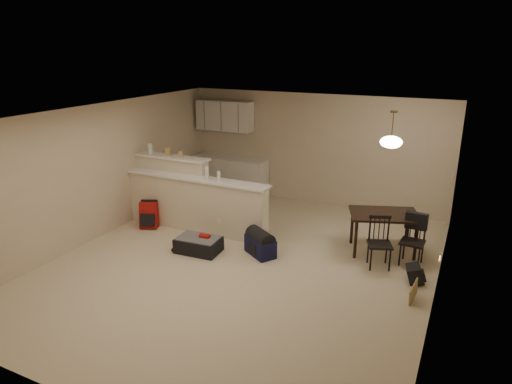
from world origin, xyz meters
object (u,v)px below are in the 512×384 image
Objects in this scene: dining_table at (384,218)px; red_backpack at (149,215)px; navy_duffel at (260,246)px; suitcase at (199,245)px; black_daypack at (415,274)px; pendant_lamp at (391,142)px; dining_chair_far at (413,241)px; dining_chair_near at (380,243)px.

dining_table is 4.53m from red_backpack.
navy_duffel is at bearing -27.76° from red_backpack.
suitcase is 2.52× the size of black_daypack.
pendant_lamp is 4.84m from red_backpack.
pendant_lamp is at bearing 22.32° from suitcase.
dining_chair_far reaches higher than navy_duffel.
pendant_lamp reaches higher than suitcase.
navy_duffel is at bearing -170.71° from dining_table.
dining_table is 0.66m from dining_chair_near.
dining_chair_far is at bearing 14.39° from suitcase.
black_daypack is (3.60, 0.54, 0.00)m from suitcase.
dining_table reaches higher than suitcase.
navy_duffel is (-1.88, -1.06, -1.83)m from pendant_lamp.
dining_chair_far is 2.82× the size of black_daypack.
dining_chair_near is 2.83× the size of black_daypack.
black_daypack is at bearing -45.07° from dining_chair_near.
suitcase is (-2.92, -1.43, -0.51)m from dining_table.
red_backpack reaches higher than black_daypack.
dining_chair_near is at bearing 11.25° from suitcase.
dining_table is 1.77× the size of suitcase.
dining_chair_near reaches higher than navy_duffel.
pendant_lamp is 2.05× the size of black_daypack.
dining_table is at bearing 74.71° from dining_chair_near.
dining_chair_near is 1.46× the size of navy_duffel.
dining_chair_near reaches higher than suitcase.
dining_chair_far is at bearing 13.60° from dining_chair_near.
suitcase is at bearing 85.74° from black_daypack.
dining_chair_far is 1.12× the size of suitcase.
pendant_lamp is 0.72× the size of dining_chair_near.
dining_chair_near is 1.63× the size of red_backpack.
pendant_lamp reaches higher than red_backpack.
dining_chair_far is (0.47, 0.33, -0.00)m from dining_chair_near.
black_daypack is (2.57, 0.17, -0.03)m from navy_duffel.
dining_chair_far is 0.68m from black_daypack.
dining_chair_near is 2.02m from navy_duffel.
dining_table is 2.30× the size of navy_duffel.
red_backpack is at bearing 161.54° from dining_chair_near.
dining_chair_near is 1.12× the size of suitcase.
dining_chair_far is 2.55m from navy_duffel.
dining_table is 2.21m from navy_duffel.
dining_table is 1.23m from black_daypack.
dining_chair_near is at bearing -140.34° from dining_chair_far.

